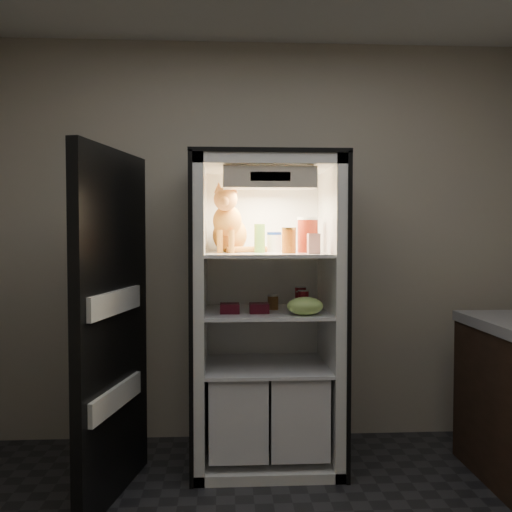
{
  "coord_description": "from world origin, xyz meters",
  "views": [
    {
      "loc": [
        -0.26,
        -2.1,
        1.41
      ],
      "look_at": [
        -0.06,
        1.32,
        1.27
      ],
      "focal_mm": 40.0,
      "sensor_mm": 36.0,
      "label": 1
    }
  ],
  "objects": [
    {
      "name": "refrigerator",
      "position": [
        0.0,
        1.38,
        0.79
      ],
      "size": [
        0.9,
        0.72,
        1.88
      ],
      "color": "white",
      "rests_on": "floor"
    },
    {
      "name": "berry_box_right",
      "position": [
        -0.05,
        1.22,
        0.97
      ],
      "size": [
        0.11,
        0.11,
        0.06
      ],
      "primitive_type": "cube",
      "color": "#490C19",
      "rests_on": "refrigerator"
    },
    {
      "name": "room_shell",
      "position": [
        0.0,
        0.0,
        1.62
      ],
      "size": [
        3.6,
        3.6,
        3.6
      ],
      "color": "white",
      "rests_on": "floor"
    },
    {
      "name": "soda_can_b",
      "position": [
        0.21,
        1.36,
        1.0
      ],
      "size": [
        0.06,
        0.06,
        0.11
      ],
      "color": "black",
      "rests_on": "refrigerator"
    },
    {
      "name": "soda_can_c",
      "position": [
        0.22,
        1.29,
        1.0
      ],
      "size": [
        0.07,
        0.07,
        0.12
      ],
      "color": "black",
      "rests_on": "refrigerator"
    },
    {
      "name": "parmesan_shaker",
      "position": [
        -0.04,
        1.35,
        1.38
      ],
      "size": [
        0.07,
        0.07,
        0.17
      ],
      "color": "#258735",
      "rests_on": "refrigerator"
    },
    {
      "name": "berry_box_left",
      "position": [
        -0.22,
        1.22,
        0.97
      ],
      "size": [
        0.11,
        0.11,
        0.06
      ],
      "primitive_type": "cube",
      "color": "#490C19",
      "rests_on": "refrigerator"
    },
    {
      "name": "mayo_tub",
      "position": [
        0.06,
        1.43,
        1.35
      ],
      "size": [
        0.09,
        0.09,
        0.13
      ],
      "color": "white",
      "rests_on": "refrigerator"
    },
    {
      "name": "fridge_door",
      "position": [
        -0.85,
        0.94,
        0.91
      ],
      "size": [
        0.24,
        0.86,
        1.85
      ],
      "rotation": [
        0.0,
        0.0,
        -0.21
      ],
      "color": "black",
      "rests_on": "floor"
    },
    {
      "name": "soda_can_a",
      "position": [
        0.23,
        1.45,
        1.01
      ],
      "size": [
        0.07,
        0.07,
        0.13
      ],
      "color": "black",
      "rests_on": "refrigerator"
    },
    {
      "name": "tabby_cat",
      "position": [
        -0.23,
        1.41,
        1.45
      ],
      "size": [
        0.36,
        0.41,
        0.43
      ],
      "rotation": [
        0.0,
        0.0,
        -0.15
      ],
      "color": "orange",
      "rests_on": "refrigerator"
    },
    {
      "name": "salsa_jar",
      "position": [
        0.13,
        1.26,
        1.37
      ],
      "size": [
        0.09,
        0.09,
        0.15
      ],
      "color": "maroon",
      "rests_on": "refrigerator"
    },
    {
      "name": "cream_carton",
      "position": [
        0.26,
        1.17,
        1.35
      ],
      "size": [
        0.07,
        0.07,
        0.12
      ],
      "primitive_type": "cube",
      "color": "silver",
      "rests_on": "refrigerator"
    },
    {
      "name": "condiment_jar",
      "position": [
        0.04,
        1.36,
        0.99
      ],
      "size": [
        0.07,
        0.07,
        0.09
      ],
      "color": "brown",
      "rests_on": "refrigerator"
    },
    {
      "name": "pepper_jar",
      "position": [
        0.26,
        1.36,
        1.4
      ],
      "size": [
        0.13,
        0.13,
        0.22
      ],
      "color": "#AA3116",
      "rests_on": "refrigerator"
    },
    {
      "name": "grape_bag",
      "position": [
        0.21,
        1.12,
        0.99
      ],
      "size": [
        0.21,
        0.15,
        0.1
      ],
      "primitive_type": "ellipsoid",
      "color": "#84AD50",
      "rests_on": "refrigerator"
    }
  ]
}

